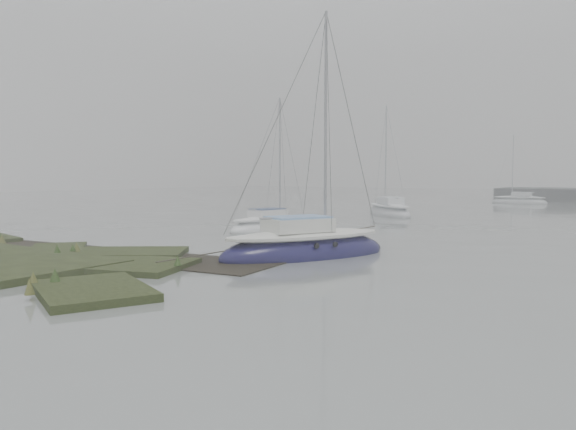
# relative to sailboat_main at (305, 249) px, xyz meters

# --- Properties ---
(ground) EXTENTS (160.00, 160.00, 0.00)m
(ground) POSITION_rel_sailboat_main_xyz_m (-1.49, 22.07, -0.30)
(ground) COLOR slate
(ground) RESTS_ON ground
(sailboat_main) EXTENTS (5.04, 7.10, 9.62)m
(sailboat_main) POSITION_rel_sailboat_main_xyz_m (0.00, 0.00, 0.00)
(sailboat_main) COLOR #14113D
(sailboat_main) RESTS_ON ground
(sailboat_white) EXTENTS (2.82, 5.69, 7.68)m
(sailboat_white) POSITION_rel_sailboat_main_xyz_m (-6.65, 7.17, -0.06)
(sailboat_white) COLOR white
(sailboat_white) RESTS_ON ground
(sailboat_far_a) EXTENTS (5.83, 5.76, 8.71)m
(sailboat_far_a) POSITION_rel_sailboat_main_xyz_m (-5.88, 21.14, -0.03)
(sailboat_far_a) COLOR #AAAEB4
(sailboat_far_a) RESTS_ON ground
(sailboat_far_c) EXTENTS (5.48, 1.90, 7.68)m
(sailboat_far_c) POSITION_rel_sailboat_main_xyz_m (-1.48, 44.11, -0.06)
(sailboat_far_c) COLOR silver
(sailboat_far_c) RESTS_ON ground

